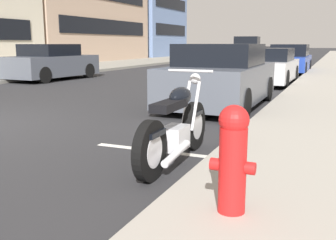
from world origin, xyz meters
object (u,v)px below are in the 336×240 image
(parked_car_far_down_curb, at_px, (221,78))
(parked_car_at_intersection, at_px, (290,60))
(parked_motorcycle, at_px, (176,128))
(crossing_truck, at_px, (255,50))
(fire_hydrant, at_px, (233,156))
(parked_car_second_in_row, at_px, (267,67))
(car_opposite_curb, at_px, (51,63))

(parked_car_far_down_curb, xyz_separation_m, parked_car_at_intersection, (11.89, -0.26, -0.03))
(parked_motorcycle, distance_m, parked_car_far_down_curb, 4.62)
(parked_motorcycle, xyz_separation_m, parked_car_at_intersection, (16.45, 0.45, 0.21))
(parked_car_at_intersection, bearing_deg, crossing_truck, 18.98)
(parked_car_at_intersection, height_order, fire_hydrant, parked_car_at_intersection)
(parked_car_far_down_curb, bearing_deg, fire_hydrant, -163.30)
(parked_car_second_in_row, bearing_deg, parked_motorcycle, -176.17)
(parked_car_far_down_curb, bearing_deg, parked_motorcycle, -170.99)
(parked_car_at_intersection, bearing_deg, parked_motorcycle, -178.26)
(parked_car_second_in_row, xyz_separation_m, fire_hydrant, (-11.87, -1.67, -0.02))
(parked_car_second_in_row, bearing_deg, car_opposite_curb, 102.27)
(parked_car_at_intersection, distance_m, fire_hydrant, 18.00)
(parked_car_at_intersection, bearing_deg, fire_hydrant, -174.94)
(parked_car_far_down_curb, height_order, fire_hydrant, parked_car_far_down_curb)
(parked_car_at_intersection, bearing_deg, car_opposite_curb, 132.52)
(parked_car_far_down_curb, xyz_separation_m, fire_hydrant, (-6.04, -1.79, -0.08))
(fire_hydrant, bearing_deg, parked_motorcycle, 36.13)
(fire_hydrant, bearing_deg, crossing_truck, 10.53)
(parked_car_second_in_row, relative_size, parked_car_at_intersection, 0.93)
(crossing_truck, bearing_deg, parked_car_second_in_row, 99.17)
(parked_car_far_down_curb, height_order, parked_car_second_in_row, parked_car_far_down_curb)
(parked_car_far_down_curb, bearing_deg, crossing_truck, 9.17)
(parked_car_second_in_row, distance_m, parked_car_at_intersection, 6.06)
(parked_car_at_intersection, relative_size, car_opposite_curb, 1.09)
(parked_car_at_intersection, distance_m, crossing_truck, 12.32)
(parked_car_far_down_curb, relative_size, car_opposite_curb, 0.99)
(parked_motorcycle, bearing_deg, parked_car_far_down_curb, 8.79)
(parked_motorcycle, xyz_separation_m, car_opposite_curb, (8.65, 9.01, 0.24))
(parked_motorcycle, bearing_deg, car_opposite_curb, 46.13)
(parked_motorcycle, distance_m, car_opposite_curb, 12.49)
(parked_motorcycle, xyz_separation_m, fire_hydrant, (-1.48, -1.08, 0.16))
(parked_motorcycle, height_order, crossing_truck, crossing_truck)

